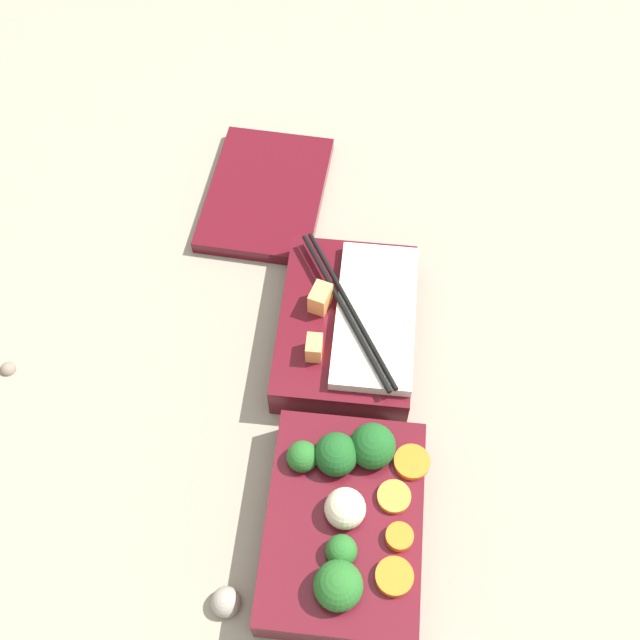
% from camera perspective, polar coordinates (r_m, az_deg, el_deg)
% --- Properties ---
extents(ground_plane, '(3.00, 3.00, 0.00)m').
position_cam_1_polar(ground_plane, '(0.76, 2.76, -8.28)').
color(ground_plane, gray).
extents(bento_tray_vegetable, '(0.20, 0.14, 0.08)m').
position_cam_1_polar(bento_tray_vegetable, '(0.70, 2.56, -15.01)').
color(bento_tray_vegetable, '#510F19').
rests_on(bento_tray_vegetable, ground_plane).
extents(bento_tray_rice, '(0.20, 0.14, 0.07)m').
position_cam_1_polar(bento_tray_rice, '(0.78, 2.52, -0.42)').
color(bento_tray_rice, '#510F19').
rests_on(bento_tray_rice, ground_plane).
extents(bento_lid, '(0.20, 0.15, 0.02)m').
position_cam_1_polar(bento_lid, '(0.92, -3.88, 9.58)').
color(bento_lid, '#510F19').
rests_on(bento_lid, ground_plane).
extents(pebble_0, '(0.02, 0.02, 0.02)m').
position_cam_1_polar(pebble_0, '(0.85, -22.52, -3.41)').
color(pebble_0, '#7A6B5B').
rests_on(pebble_0, ground_plane).
extents(pebble_1, '(0.03, 0.03, 0.03)m').
position_cam_1_polar(pebble_1, '(0.70, -6.85, -20.60)').
color(pebble_1, gray).
rests_on(pebble_1, ground_plane).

